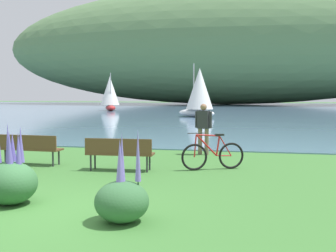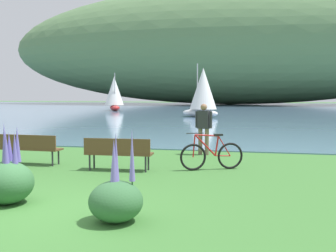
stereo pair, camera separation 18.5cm
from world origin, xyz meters
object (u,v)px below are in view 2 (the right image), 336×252
Objects in this scene: bicycle_leaning_near_bench at (212,155)px; sailboat_toward_hillside at (114,93)px; park_bench_further_along at (30,147)px; park_bench_near_camera at (118,151)px; person_at_shoreline at (204,126)px; sailboat_nearest_to_shore at (203,92)px.

sailboat_toward_hillside reaches higher than bicycle_leaning_near_bench.
bicycle_leaning_near_bench is at bearing 3.52° from park_bench_further_along.
park_bench_near_camera and park_bench_further_along have the same top height.
person_at_shoreline is 36.71m from sailboat_toward_hillside.
sailboat_toward_hillside is at bearing 110.17° from park_bench_near_camera.
park_bench_near_camera is 2.50m from bicycle_leaning_near_bench.
person_at_shoreline reaches higher than bicycle_leaning_near_bench.
sailboat_nearest_to_shore reaches higher than park_bench_further_along.
sailboat_toward_hillside is at bearing 114.68° from person_at_shoreline.
park_bench_near_camera is 1.00× the size of park_bench_further_along.
person_at_shoreline is 0.38× the size of sailboat_toward_hillside.
sailboat_toward_hillside reaches higher than person_at_shoreline.
sailboat_nearest_to_shore is at bearing -43.52° from sailboat_toward_hillside.
park_bench_near_camera is 25.11m from sailboat_nearest_to_shore.
sailboat_toward_hillside is (-15.32, 33.34, 1.18)m from person_at_shoreline.
bicycle_leaning_near_bench reaches higher than park_bench_near_camera.
park_bench_further_along is 0.39× the size of sailboat_nearest_to_shore.
park_bench_near_camera is at bearing -7.41° from park_bench_further_along.
sailboat_nearest_to_shore reaches higher than person_at_shoreline.
sailboat_nearest_to_shore reaches higher than sailboat_toward_hillside.
sailboat_toward_hillside is (-12.33, 11.71, -0.07)m from sailboat_nearest_to_shore.
park_bench_near_camera is 2.83m from park_bench_further_along.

